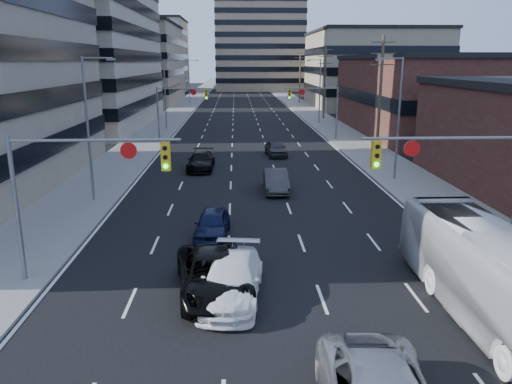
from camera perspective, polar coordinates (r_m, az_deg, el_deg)
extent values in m
cube|color=black|center=(141.34, -1.79, 11.19)|extent=(18.00, 300.00, 0.02)
cube|color=slate|center=(141.69, -6.53, 11.14)|extent=(5.00, 300.00, 0.15)
cube|color=slate|center=(141.91, 2.95, 11.22)|extent=(5.00, 300.00, 0.15)
cube|color=#ADA089|center=(75.72, -23.23, 17.60)|extent=(26.00, 34.00, 28.00)
cube|color=gray|center=(113.35, -14.26, 13.93)|extent=(20.00, 30.00, 16.00)
cube|color=#472119|center=(66.27, 20.55, 10.17)|extent=(20.00, 30.00, 9.00)
cube|color=gray|center=(102.53, 12.95, 13.41)|extent=(22.00, 28.00, 14.00)
cube|color=#ADA089|center=(153.40, -12.75, 14.86)|extent=(24.00, 24.00, 20.00)
cube|color=gray|center=(144.99, 11.30, 13.38)|extent=(22.00, 22.00, 12.00)
cylinder|color=slate|center=(21.69, -25.64, -2.03)|extent=(0.18, 0.18, 6.00)
cylinder|color=slate|center=(20.02, -17.93, 5.65)|extent=(6.50, 0.12, 0.12)
cube|color=gold|center=(19.58, -10.27, 4.01)|extent=(0.35, 0.28, 1.10)
cylinder|color=black|center=(19.37, -10.38, 4.94)|extent=(0.18, 0.06, 0.18)
cylinder|color=black|center=(19.43, -10.34, 3.92)|extent=(0.18, 0.06, 0.18)
cylinder|color=#0CE526|center=(19.49, -10.29, 2.91)|extent=(0.18, 0.06, 0.18)
cylinder|color=white|center=(19.75, -14.36, 4.62)|extent=(0.64, 0.06, 0.64)
cylinder|color=slate|center=(20.93, 20.69, 5.79)|extent=(6.50, 0.12, 0.12)
cube|color=gold|center=(20.16, 13.55, 4.14)|extent=(0.35, 0.28, 1.10)
cylinder|color=black|center=(19.94, 13.73, 5.04)|extent=(0.18, 0.06, 0.18)
cylinder|color=black|center=(20.00, 13.67, 4.05)|extent=(0.18, 0.06, 0.18)
cylinder|color=#0CE526|center=(20.07, 13.61, 3.07)|extent=(0.18, 0.06, 0.18)
cylinder|color=white|center=(20.51, 17.39, 4.76)|extent=(0.64, 0.06, 0.64)
cylinder|color=slate|center=(57.01, -11.13, 8.70)|extent=(0.18, 0.18, 6.00)
cylinder|color=slate|center=(56.42, -8.20, 11.62)|extent=(6.00, 0.12, 0.12)
cube|color=gold|center=(56.27, -5.70, 11.03)|extent=(0.35, 0.28, 1.10)
cylinder|color=black|center=(56.09, -5.71, 11.37)|extent=(0.18, 0.06, 0.18)
cylinder|color=black|center=(56.11, -5.71, 11.02)|extent=(0.18, 0.06, 0.18)
cylinder|color=#0CE526|center=(56.13, -5.70, 10.66)|extent=(0.18, 0.06, 0.18)
cylinder|color=white|center=(56.32, -7.15, 11.24)|extent=(0.64, 0.06, 0.64)
cylinder|color=slate|center=(57.49, 9.22, 8.84)|extent=(0.18, 0.18, 6.00)
cylinder|color=slate|center=(56.76, 6.31, 11.70)|extent=(6.00, 0.12, 0.12)
cube|color=gold|center=(56.50, 3.84, 11.08)|extent=(0.35, 0.28, 1.10)
cylinder|color=black|center=(56.32, 3.86, 11.43)|extent=(0.18, 0.06, 0.18)
cylinder|color=black|center=(56.34, 3.85, 11.07)|extent=(0.18, 0.06, 0.18)
cylinder|color=#0CE526|center=(56.36, 3.85, 10.71)|extent=(0.18, 0.06, 0.18)
cylinder|color=white|center=(56.62, 5.28, 11.31)|extent=(0.64, 0.06, 0.64)
cylinder|color=#4C3D2D|center=(49.09, 13.99, 10.55)|extent=(0.28, 0.28, 11.00)
cube|color=#4C3D2D|center=(49.02, 14.36, 16.26)|extent=(2.20, 0.10, 0.10)
cube|color=#4C3D2D|center=(48.99, 14.28, 15.10)|extent=(2.20, 0.10, 0.10)
cube|color=#4C3D2D|center=(48.99, 14.21, 13.93)|extent=(2.20, 0.10, 0.10)
cylinder|color=#4C3D2D|center=(78.32, 7.85, 12.24)|extent=(0.28, 0.28, 11.00)
cube|color=#4C3D2D|center=(78.27, 7.98, 15.83)|extent=(2.20, 0.10, 0.10)
cube|color=#4C3D2D|center=(78.26, 7.95, 15.10)|extent=(2.20, 0.10, 0.10)
cube|color=#4C3D2D|center=(78.25, 7.93, 14.36)|extent=(2.20, 0.10, 0.10)
cylinder|color=#4C3D2D|center=(107.97, 5.04, 12.97)|extent=(0.28, 0.28, 11.00)
cube|color=#4C3D2D|center=(107.94, 5.10, 15.57)|extent=(2.20, 0.10, 0.10)
cube|color=#4C3D2D|center=(107.93, 5.09, 15.04)|extent=(2.20, 0.10, 0.10)
cube|color=#4C3D2D|center=(107.92, 5.07, 14.51)|extent=(2.20, 0.10, 0.10)
cylinder|color=slate|center=(32.65, -18.64, 6.55)|extent=(0.16, 0.16, 9.00)
cylinder|color=slate|center=(32.13, -17.71, 14.39)|extent=(1.80, 0.10, 0.10)
cube|color=slate|center=(31.94, -16.27, 14.36)|extent=(0.50, 0.22, 0.14)
cylinder|color=slate|center=(66.82, -10.34, 10.88)|extent=(0.16, 0.16, 9.00)
cylinder|color=slate|center=(66.57, -9.73, 14.69)|extent=(1.80, 0.10, 0.10)
cube|color=slate|center=(66.48, -9.02, 14.65)|extent=(0.50, 0.22, 0.14)
cylinder|color=slate|center=(101.56, -7.64, 12.22)|extent=(0.16, 0.16, 9.00)
cylinder|color=slate|center=(101.40, -7.21, 14.72)|extent=(1.80, 0.10, 0.10)
cube|color=slate|center=(101.34, -6.74, 14.69)|extent=(0.50, 0.22, 0.14)
cylinder|color=slate|center=(38.21, 15.97, 7.84)|extent=(0.16, 0.16, 9.00)
cylinder|color=slate|center=(37.70, 15.11, 14.53)|extent=(1.80, 0.10, 0.10)
cube|color=slate|center=(37.48, 13.90, 14.48)|extent=(0.50, 0.22, 0.14)
cylinder|color=slate|center=(72.17, 7.30, 11.27)|extent=(0.16, 0.16, 9.00)
cylinder|color=slate|center=(71.91, 6.69, 14.78)|extent=(1.80, 0.10, 0.10)
cube|color=slate|center=(71.79, 6.03, 14.74)|extent=(0.50, 0.22, 0.14)
imported|color=black|center=(19.41, -4.92, -9.41)|extent=(3.39, 6.01, 1.59)
imported|color=white|center=(19.03, -2.80, -9.97)|extent=(2.73, 5.49, 1.53)
imported|color=silver|center=(18.82, 25.87, -8.95)|extent=(2.79, 11.69, 3.25)
imported|color=black|center=(25.49, -5.01, -3.66)|extent=(1.88, 4.18, 1.39)
imported|color=#323234|center=(34.32, 2.29, 1.31)|extent=(1.62, 4.59, 1.51)
imported|color=black|center=(41.46, -6.30, 3.55)|extent=(2.21, 5.14, 1.48)
imported|color=#313133|center=(47.45, 2.28, 5.04)|extent=(2.11, 4.45, 1.47)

